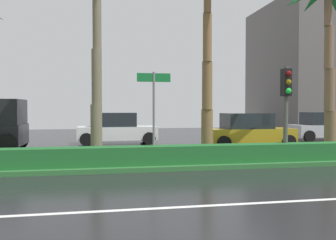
% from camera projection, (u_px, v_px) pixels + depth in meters
% --- Properties ---
extents(ground_plane, '(90.00, 42.00, 0.10)m').
position_uv_depth(ground_plane, '(147.00, 160.00, 14.17)').
color(ground_plane, black).
extents(near_lane_divider_stripe, '(81.00, 0.14, 0.01)m').
position_uv_depth(near_lane_divider_stripe, '(192.00, 206.00, 7.30)').
color(near_lane_divider_stripe, white).
rests_on(near_lane_divider_stripe, ground_plane).
extents(median_strip, '(85.50, 4.00, 0.15)m').
position_uv_depth(median_strip, '(150.00, 160.00, 13.19)').
color(median_strip, '#2D6B33').
rests_on(median_strip, ground_plane).
extents(median_hedge, '(76.50, 0.70, 0.60)m').
position_uv_depth(median_hedge, '(156.00, 155.00, 11.80)').
color(median_hedge, '#1E6028').
rests_on(median_hedge, median_strip).
extents(palm_tree_centre_right, '(3.46, 3.57, 7.39)m').
position_uv_depth(palm_tree_centre_right, '(328.00, 5.00, 14.57)').
color(palm_tree_centre_right, brown).
rests_on(palm_tree_centre_right, median_strip).
extents(traffic_signal_median_right, '(0.28, 0.43, 3.28)m').
position_uv_depth(traffic_signal_median_right, '(286.00, 96.00, 12.76)').
color(traffic_signal_median_right, '#4C4C47').
rests_on(traffic_signal_median_right, median_strip).
extents(street_name_sign, '(1.10, 0.08, 3.00)m').
position_uv_depth(street_name_sign, '(154.00, 105.00, 11.81)').
color(street_name_sign, slate).
rests_on(street_name_sign, median_strip).
extents(car_in_traffic_leading, '(4.30, 2.02, 1.72)m').
position_uv_depth(car_in_traffic_leading, '(116.00, 129.00, 20.08)').
color(car_in_traffic_leading, white).
rests_on(car_in_traffic_leading, ground_plane).
extents(car_in_traffic_second, '(4.30, 2.02, 1.72)m').
position_uv_depth(car_in_traffic_second, '(248.00, 131.00, 18.14)').
color(car_in_traffic_second, '#B28C1E').
rests_on(car_in_traffic_second, ground_plane).
extents(car_in_traffic_third, '(4.30, 2.02, 1.72)m').
position_uv_depth(car_in_traffic_third, '(325.00, 127.00, 22.22)').
color(car_in_traffic_third, silver).
rests_on(car_in_traffic_third, ground_plane).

